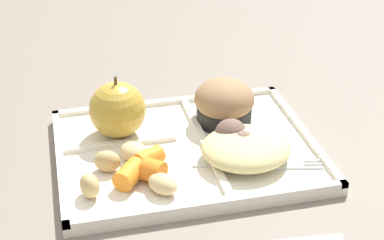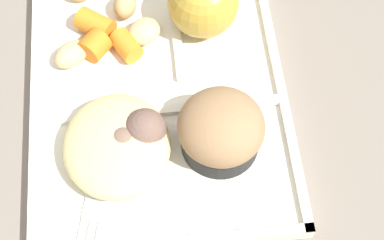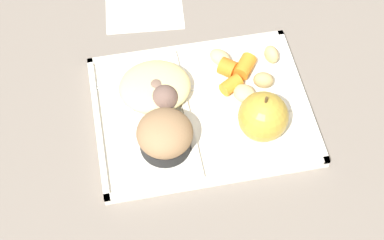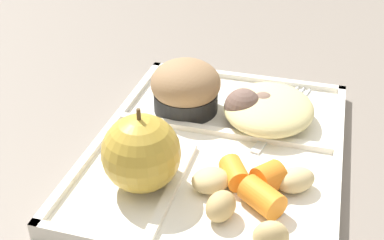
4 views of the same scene
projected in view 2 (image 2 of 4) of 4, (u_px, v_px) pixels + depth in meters
ground at (160, 97)px, 0.60m from camera, size 6.00×6.00×0.00m
lunch_tray at (160, 94)px, 0.59m from camera, size 0.31×0.24×0.02m
green_apple at (205, 2)px, 0.60m from camera, size 0.07×0.07×0.08m
bran_muffin at (222, 130)px, 0.54m from camera, size 0.08×0.08×0.06m
carrot_slice_edge at (128, 46)px, 0.60m from camera, size 0.04×0.03×0.02m
carrot_slice_center at (97, 25)px, 0.61m from camera, size 0.04×0.04×0.02m
carrot_slice_diagonal at (96, 45)px, 0.60m from camera, size 0.03×0.04×0.03m
potato_chunk_golden at (146, 31)px, 0.61m from camera, size 0.04×0.04×0.02m
potato_chunk_corner at (73, 54)px, 0.60m from camera, size 0.04×0.04×0.02m
potato_chunk_wedge at (126, 5)px, 0.62m from camera, size 0.04×0.03×0.03m
egg_noodle_pile at (118, 145)px, 0.54m from camera, size 0.11×0.10×0.03m
meatball_front at (125, 143)px, 0.54m from camera, size 0.03×0.03×0.03m
meatball_side at (147, 130)px, 0.55m from camera, size 0.04×0.04×0.04m
plastic_fork at (103, 173)px, 0.55m from camera, size 0.15×0.05×0.00m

